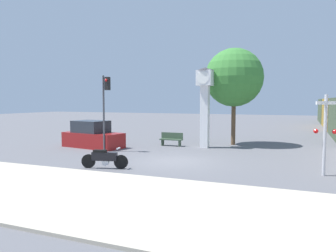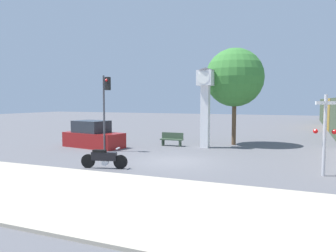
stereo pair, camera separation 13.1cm
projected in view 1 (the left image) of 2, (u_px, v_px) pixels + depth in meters
ground_plane at (174, 161)px, 17.01m from camera, size 120.00×120.00×0.00m
sidewalk_strip at (97, 196)px, 10.64m from camera, size 36.00×6.00×0.10m
motorcycle at (104, 158)px, 15.17m from camera, size 2.17×0.74×0.98m
clock_tower at (205, 95)px, 21.74m from camera, size 1.20×1.20×5.34m
traffic_light at (105, 100)px, 20.08m from camera, size 0.50×0.35×4.69m
railroad_crossing_signal at (325, 131)px, 13.59m from camera, size 0.90×0.82×3.41m
street_tree at (234, 78)px, 23.04m from camera, size 4.11×4.11×6.83m
bench at (171, 139)px, 22.82m from camera, size 1.60×0.44×0.92m
parked_car at (93, 136)px, 22.12m from camera, size 4.45×2.49×1.80m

